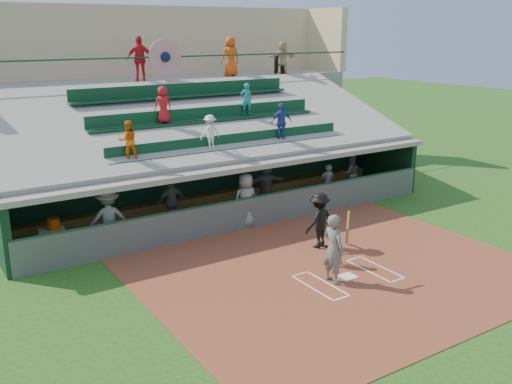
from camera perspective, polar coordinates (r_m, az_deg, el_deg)
ground at (r=16.46m, az=9.19°, el=-8.45°), size 100.00×100.00×0.00m
dirt_slab at (r=16.79m, az=8.05°, el=-7.84°), size 11.00×9.00×0.02m
home_plate at (r=16.44m, az=9.20°, el=-8.34°), size 0.43×0.43×0.03m
batters_box_chalk at (r=16.45m, az=9.20°, el=-8.37°), size 2.65×1.85×0.01m
dugout_floor at (r=21.56m, az=-2.79°, el=-2.21°), size 16.00×3.50×0.04m
concourse_slab at (r=26.93m, az=-10.11°, el=6.25°), size 20.00×3.00×4.60m
grandstand at (r=24.24m, az=-7.35°, el=5.20°), size 20.40×10.40×7.80m
batter_at_plate at (r=15.72m, az=7.77°, el=-5.61°), size 0.89×0.79×1.96m
catcher at (r=16.96m, az=7.54°, el=-5.37°), size 0.60×0.48×1.18m
home_umpire at (r=18.18m, az=6.33°, el=-2.81°), size 1.28×0.91×1.80m
dugout_bench at (r=22.65m, az=-3.91°, el=-0.63°), size 16.01×0.68×0.48m
white_table at (r=19.00m, az=-19.65°, el=-4.57°), size 0.85×0.68×0.68m
water_cooler at (r=18.82m, az=-19.56°, el=-3.05°), size 0.37×0.37×0.37m
dugout_player_a at (r=18.41m, az=-14.53°, el=-2.61°), size 1.41×0.99×1.99m
dugout_player_b at (r=20.15m, az=-8.41°, el=-1.00°), size 1.03×0.43×1.76m
dugout_player_c at (r=19.92m, az=-1.02°, el=-0.80°), size 0.95×0.64×1.91m
dugout_player_d at (r=22.04m, az=0.95°, el=0.83°), size 1.82×0.85×1.89m
dugout_player_e at (r=22.91m, az=7.15°, el=0.88°), size 0.67×0.57×1.57m
dugout_player_f at (r=24.48m, az=9.44°, el=1.85°), size 0.97×0.88×1.63m
trash_bin at (r=29.07m, az=2.43°, el=12.63°), size 0.59×0.59×0.89m
concourse_staff_a at (r=24.97m, az=-11.51°, el=12.91°), size 1.19×0.79×1.87m
concourse_staff_b at (r=27.36m, az=-2.57°, el=13.39°), size 0.92×0.63×1.82m
concourse_staff_c at (r=28.51m, az=2.65°, el=13.28°), size 1.55×0.74×1.60m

